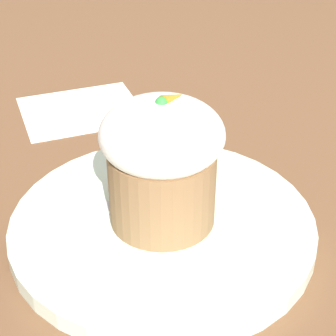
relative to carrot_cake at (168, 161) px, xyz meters
name	(u,v)px	position (x,y,z in m)	size (l,w,h in m)	color
ground_plane	(163,232)	(0.00, 0.00, -0.07)	(4.00, 4.00, 0.00)	brown
dessert_plate	(162,225)	(0.00, 0.00, -0.07)	(0.26, 0.26, 0.02)	silver
carrot_cake	(168,161)	(0.00, 0.00, 0.00)	(0.10, 0.10, 0.11)	olive
spoon	(121,212)	(-0.02, 0.03, -0.05)	(0.04, 0.12, 0.01)	silver
paper_napkin	(81,110)	(0.09, 0.24, -0.07)	(0.17, 0.16, 0.00)	white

